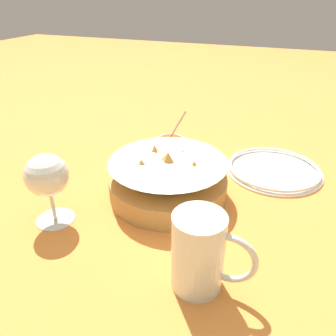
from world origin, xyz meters
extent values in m
plane|color=orange|center=(0.00, 0.00, 0.00)|extent=(4.00, 4.00, 0.00)
cylinder|color=#B2894C|center=(0.03, 0.02, 0.02)|extent=(0.24, 0.24, 0.04)
cone|color=beige|center=(0.03, 0.02, 0.04)|extent=(0.23, 0.23, 0.08)
cylinder|color=#3D842D|center=(0.03, 0.02, 0.02)|extent=(0.18, 0.18, 0.01)
pyramid|color=#CC8E42|center=(0.08, 0.03, 0.06)|extent=(0.07, 0.08, 0.06)
pyramid|color=#CC8E42|center=(0.04, 0.07, 0.06)|extent=(0.06, 0.04, 0.05)
pyramid|color=#CC8E42|center=(-0.01, 0.06, 0.06)|extent=(0.08, 0.08, 0.06)
pyramid|color=#CC8E42|center=(-0.01, 0.00, 0.06)|extent=(0.09, 0.07, 0.06)
pyramid|color=#CC8E42|center=(0.03, 0.02, 0.06)|extent=(0.09, 0.08, 0.07)
cylinder|color=#B7B7BC|center=(-0.04, 0.23, 0.02)|extent=(0.07, 0.07, 0.03)
cylinder|color=#CC4C14|center=(-0.04, 0.23, 0.02)|extent=(0.06, 0.06, 0.02)
cylinder|color=#B7B7BC|center=(-0.03, 0.23, 0.06)|extent=(0.06, 0.01, 0.10)
cylinder|color=silver|center=(-0.14, -0.13, 0.00)|extent=(0.07, 0.07, 0.00)
cylinder|color=silver|center=(-0.14, -0.13, 0.03)|extent=(0.01, 0.01, 0.06)
sphere|color=silver|center=(-0.14, -0.13, 0.10)|extent=(0.08, 0.08, 0.08)
sphere|color=#E5B77F|center=(-0.14, -0.13, 0.09)|extent=(0.05, 0.05, 0.05)
cylinder|color=silver|center=(0.15, -0.17, 0.06)|extent=(0.07, 0.07, 0.12)
cylinder|color=gold|center=(0.15, -0.17, 0.05)|extent=(0.06, 0.06, 0.09)
torus|color=silver|center=(0.19, -0.17, 0.06)|extent=(0.08, 0.01, 0.08)
cylinder|color=white|center=(0.22, 0.20, 0.00)|extent=(0.22, 0.22, 0.01)
torus|color=white|center=(0.22, 0.20, 0.01)|extent=(0.21, 0.21, 0.01)
camera|label=1|loc=(0.23, -0.50, 0.38)|focal=35.00mm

